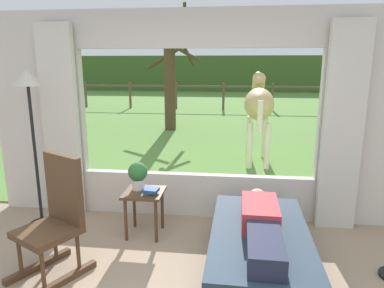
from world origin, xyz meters
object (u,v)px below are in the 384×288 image
Objects in this scene: recliner_sofa at (259,251)px; rocking_chair at (56,217)px; floor_lamp_left at (30,102)px; side_table at (144,199)px; pasture_tree at (171,75)px; horse at (259,104)px; potted_plant at (138,174)px; book_stack at (151,191)px; reclining_person at (261,223)px.

recliner_sofa is 1.91m from rocking_chair.
floor_lamp_left is at bearing 155.96° from rocking_chair.
side_table is 0.28× the size of floor_lamp_left.
recliner_sofa is at bearing -25.98° from side_table.
horse is at bearing -53.74° from pasture_tree.
side_table is 6.48m from pasture_tree.
recliner_sofa is 1.57m from potted_plant.
side_table is 0.15× the size of pasture_tree.
recliner_sofa is 1.33m from book_stack.
reclining_person is at bearing -73.46° from pasture_tree.
recliner_sofa is 1.41m from side_table.
side_table is at bearing -112.81° from horse.
pasture_tree is (-2.27, 3.10, 0.45)m from horse.
rocking_chair is at bearing -121.51° from potted_plant.
potted_plant reaches higher than recliner_sofa.
reclining_person is at bearing -27.37° from book_stack.
book_stack is at bearing -81.87° from pasture_tree.
reclining_person is (0.00, -0.05, 0.30)m from recliner_sofa.
book_stack is 0.05× the size of pasture_tree.
horse is 0.52× the size of pasture_tree.
floor_lamp_left is (-2.57, 0.70, 1.29)m from recliner_sofa.
potted_plant is 3.54m from horse.
horse is at bearing 48.48° from floor_lamp_left.
horse is at bearing 67.44° from book_stack.
reclining_person is 1.53m from potted_plant.
rocking_chair is 3.50× the size of potted_plant.
potted_plant is 0.18× the size of horse.
potted_plant reaches higher than book_stack.
side_table is 1.70m from floor_lamp_left.
horse is (0.20, 3.83, 0.94)m from recliner_sofa.
book_stack is at bearing -34.77° from potted_plant.
recliner_sofa is 1.53× the size of rocking_chair.
recliner_sofa is at bearing 91.05° from reclining_person.
side_table reaches higher than recliner_sofa.
horse is (1.54, 3.16, 0.45)m from potted_plant.
reclining_person is 0.77× the size of floor_lamp_left.
potted_plant is at bearing 152.65° from reclining_person.
reclining_person is at bearing -88.95° from recliner_sofa.
floor_lamp_left is (-1.41, 0.15, 0.95)m from book_stack.
reclining_person reaches higher than book_stack.
potted_plant is 6.37m from pasture_tree.
floor_lamp_left reaches higher than side_table.
potted_plant is 0.09× the size of pasture_tree.
side_table is at bearing -36.87° from potted_plant.
horse reaches higher than book_stack.
horse reaches higher than rocking_chair.
rocking_chair is at bearing -174.27° from reclining_person.
potted_plant is 0.17× the size of floor_lamp_left.
book_stack is 3.60m from horse.
horse is (0.20, 3.88, 0.63)m from reclining_person.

